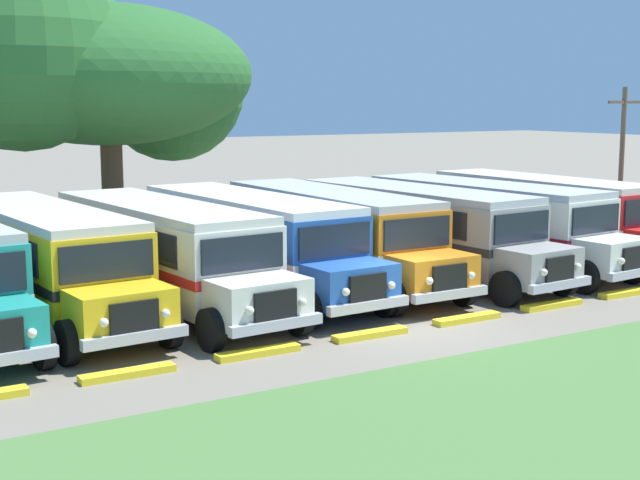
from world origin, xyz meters
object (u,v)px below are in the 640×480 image
(utility_pole, at_px, (622,158))
(parked_bus_slot_3, at_px, (252,238))
(parked_bus_slot_1, at_px, (45,255))
(broad_shade_tree, at_px, (94,70))
(parked_bus_slot_7, at_px, (547,212))
(parked_bus_slot_6, at_px, (489,220))
(parked_bus_slot_2, at_px, (164,249))
(parked_bus_slot_4, at_px, (333,231))
(parked_bus_slot_5, at_px, (420,226))

(utility_pole, bearing_deg, parked_bus_slot_3, -176.41)
(parked_bus_slot_1, relative_size, utility_pole, 1.78)
(broad_shade_tree, height_order, utility_pole, broad_shade_tree)
(parked_bus_slot_3, xyz_separation_m, utility_pole, (17.25, 1.08, 1.73))
(parked_bus_slot_7, height_order, utility_pole, utility_pole)
(parked_bus_slot_6, xyz_separation_m, parked_bus_slot_7, (3.27, 0.53, 0.00))
(parked_bus_slot_2, xyz_separation_m, parked_bus_slot_4, (5.81, 0.51, 0.00))
(parked_bus_slot_2, bearing_deg, parked_bus_slot_4, 90.96)
(parked_bus_slot_1, distance_m, parked_bus_slot_7, 18.13)
(broad_shade_tree, bearing_deg, parked_bus_slot_4, -73.43)
(parked_bus_slot_5, height_order, broad_shade_tree, broad_shade_tree)
(parked_bus_slot_4, height_order, parked_bus_slot_7, same)
(parked_bus_slot_4, bearing_deg, parked_bus_slot_1, -90.61)
(parked_bus_slot_1, height_order, parked_bus_slot_2, same)
(parked_bus_slot_6, distance_m, broad_shade_tree, 16.75)
(parked_bus_slot_4, bearing_deg, parked_bus_slot_3, -90.37)
(broad_shade_tree, bearing_deg, parked_bus_slot_7, -43.40)
(parked_bus_slot_1, distance_m, parked_bus_slot_6, 14.88)
(parked_bus_slot_3, height_order, utility_pole, utility_pole)
(parked_bus_slot_2, xyz_separation_m, utility_pole, (20.22, 1.61, 1.73))
(broad_shade_tree, xyz_separation_m, utility_pole, (18.03, -11.05, -3.51))
(parked_bus_slot_1, xyz_separation_m, utility_pole, (23.30, 1.01, 1.73))
(parked_bus_slot_1, distance_m, parked_bus_slot_3, 6.05)
(parked_bus_slot_5, bearing_deg, utility_pole, 94.28)
(parked_bus_slot_1, relative_size, parked_bus_slot_4, 1.01)
(parked_bus_slot_2, distance_m, parked_bus_slot_5, 8.74)
(parked_bus_slot_2, bearing_deg, parked_bus_slot_3, 95.98)
(parked_bus_slot_2, height_order, utility_pole, utility_pole)
(parked_bus_slot_3, relative_size, parked_bus_slot_5, 1.00)
(parked_bus_slot_6, distance_m, parked_bus_slot_7, 3.31)
(parked_bus_slot_5, bearing_deg, parked_bus_slot_2, -95.05)
(parked_bus_slot_6, relative_size, utility_pole, 1.78)
(parked_bus_slot_6, bearing_deg, parked_bus_slot_5, -93.59)
(parked_bus_slot_1, xyz_separation_m, parked_bus_slot_4, (8.89, -0.09, 0.00))
(parked_bus_slot_6, height_order, utility_pole, utility_pole)
(parked_bus_slot_5, bearing_deg, parked_bus_slot_6, 87.33)
(parked_bus_slot_2, xyz_separation_m, parked_bus_slot_3, (2.97, 0.53, 0.00))
(parked_bus_slot_1, distance_m, broad_shade_tree, 14.16)
(parked_bus_slot_2, bearing_deg, utility_pole, 90.50)
(parked_bus_slot_3, relative_size, utility_pole, 1.77)
(parked_bus_slot_6, relative_size, parked_bus_slot_7, 1.01)
(parked_bus_slot_3, height_order, parked_bus_slot_5, same)
(parked_bus_slot_1, height_order, broad_shade_tree, broad_shade_tree)
(parked_bus_slot_7, bearing_deg, parked_bus_slot_3, -91.51)
(parked_bus_slot_5, relative_size, utility_pole, 1.78)
(parked_bus_slot_2, relative_size, broad_shade_tree, 0.80)
(parked_bus_slot_4, relative_size, parked_bus_slot_6, 0.99)
(parked_bus_slot_4, relative_size, parked_bus_slot_5, 0.99)
(parked_bus_slot_1, height_order, parked_bus_slot_5, same)
(parked_bus_slot_3, distance_m, parked_bus_slot_7, 12.08)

